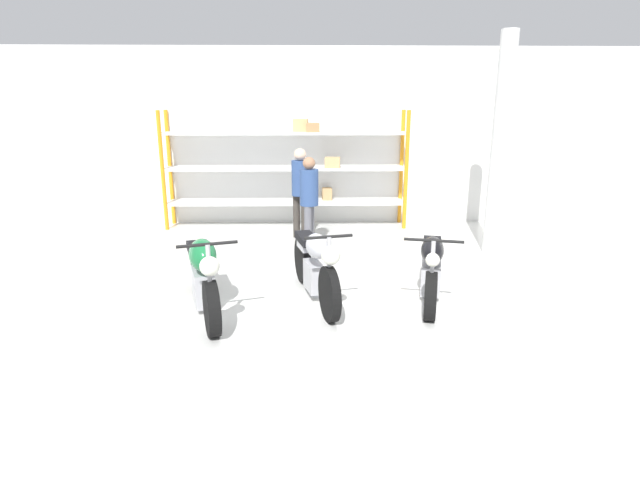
{
  "coord_description": "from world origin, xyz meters",
  "views": [
    {
      "loc": [
        -0.15,
        -6.09,
        2.47
      ],
      "look_at": [
        0.0,
        0.4,
        0.7
      ],
      "focal_mm": 28.0,
      "sensor_mm": 36.0,
      "label": 1
    }
  ],
  "objects_px": {
    "shelving_rack": "(291,165)",
    "motorcycle_green": "(203,274)",
    "motorcycle_silver": "(315,264)",
    "person_browsing": "(300,186)",
    "motorcycle_black": "(431,267)",
    "person_near_rack": "(309,196)"
  },
  "relations": [
    {
      "from": "person_near_rack",
      "to": "shelving_rack",
      "type": "bearing_deg",
      "value": -63.07
    },
    {
      "from": "motorcycle_silver",
      "to": "motorcycle_black",
      "type": "bearing_deg",
      "value": 77.32
    },
    {
      "from": "motorcycle_green",
      "to": "person_near_rack",
      "type": "distance_m",
      "value": 3.04
    },
    {
      "from": "motorcycle_black",
      "to": "person_browsing",
      "type": "distance_m",
      "value": 3.62
    },
    {
      "from": "motorcycle_black",
      "to": "shelving_rack",
      "type": "bearing_deg",
      "value": -140.91
    },
    {
      "from": "person_browsing",
      "to": "person_near_rack",
      "type": "bearing_deg",
      "value": 42.28
    },
    {
      "from": "person_browsing",
      "to": "motorcycle_green",
      "type": "bearing_deg",
      "value": 11.75
    },
    {
      "from": "shelving_rack",
      "to": "motorcycle_black",
      "type": "xyz_separation_m",
      "value": [
        1.95,
        -4.11,
        -0.84
      ]
    },
    {
      "from": "person_browsing",
      "to": "person_near_rack",
      "type": "xyz_separation_m",
      "value": [
        0.16,
        -0.75,
        -0.05
      ]
    },
    {
      "from": "person_browsing",
      "to": "motorcycle_black",
      "type": "bearing_deg",
      "value": 59.25
    },
    {
      "from": "motorcycle_silver",
      "to": "shelving_rack",
      "type": "bearing_deg",
      "value": 172.41
    },
    {
      "from": "motorcycle_black",
      "to": "person_near_rack",
      "type": "distance_m",
      "value": 2.89
    },
    {
      "from": "shelving_rack",
      "to": "person_near_rack",
      "type": "height_order",
      "value": "shelving_rack"
    },
    {
      "from": "shelving_rack",
      "to": "motorcycle_black",
      "type": "distance_m",
      "value": 4.63
    },
    {
      "from": "motorcycle_silver",
      "to": "person_near_rack",
      "type": "distance_m",
      "value": 2.44
    },
    {
      "from": "shelving_rack",
      "to": "motorcycle_black",
      "type": "relative_size",
      "value": 2.52
    },
    {
      "from": "shelving_rack",
      "to": "person_near_rack",
      "type": "xyz_separation_m",
      "value": [
        0.37,
        -1.74,
        -0.32
      ]
    },
    {
      "from": "shelving_rack",
      "to": "person_near_rack",
      "type": "distance_m",
      "value": 1.81
    },
    {
      "from": "motorcycle_green",
      "to": "motorcycle_silver",
      "type": "bearing_deg",
      "value": 84.92
    },
    {
      "from": "shelving_rack",
      "to": "motorcycle_green",
      "type": "distance_m",
      "value": 4.61
    },
    {
      "from": "motorcycle_silver",
      "to": "person_browsing",
      "type": "relative_size",
      "value": 1.19
    },
    {
      "from": "motorcycle_black",
      "to": "person_browsing",
      "type": "bearing_deg",
      "value": -137.05
    }
  ]
}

